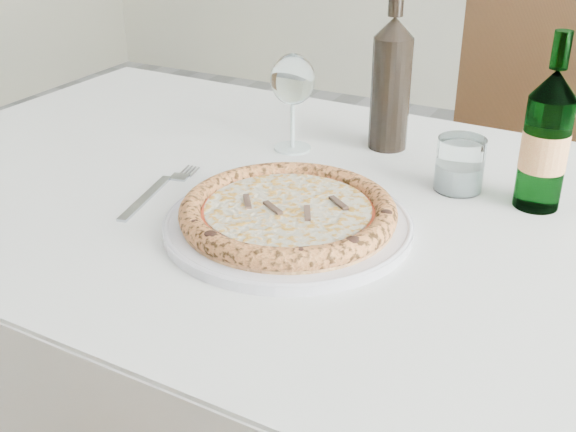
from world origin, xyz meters
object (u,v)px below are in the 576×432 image
(dining_table, at_px, (319,253))
(tumbler, at_px, (459,168))
(pizza, at_px, (288,212))
(wine_bottle, at_px, (391,82))
(wine_glass, at_px, (293,82))
(chair_far, at_px, (498,165))
(plate, at_px, (288,223))
(beer_bottle, at_px, (546,140))

(dining_table, distance_m, tumbler, 0.24)
(pizza, distance_m, wine_bottle, 0.36)
(pizza, xyz_separation_m, wine_glass, (-0.13, 0.26, 0.09))
(chair_far, bearing_deg, tumbler, -84.40)
(chair_far, relative_size, wine_bottle, 3.47)
(chair_far, relative_size, pizza, 3.21)
(plate, height_order, tumbler, tumbler)
(wine_bottle, bearing_deg, plate, -91.49)
(plate, relative_size, pizza, 1.15)
(dining_table, xyz_separation_m, chair_far, (0.10, 0.81, -0.14))
(tumbler, height_order, beer_bottle, beer_bottle)
(plate, bearing_deg, tumbler, 54.74)
(beer_bottle, height_order, wine_bottle, wine_bottle)
(plate, xyz_separation_m, tumbler, (0.17, 0.23, 0.03))
(dining_table, distance_m, chair_far, 0.83)
(dining_table, height_order, beer_bottle, beer_bottle)
(pizza, bearing_deg, plate, -19.36)
(beer_bottle, bearing_deg, pizza, -140.66)
(plate, distance_m, wine_glass, 0.31)
(dining_table, relative_size, plate, 4.50)
(chair_far, xyz_separation_m, beer_bottle, (0.18, -0.68, 0.32))
(chair_far, height_order, plate, chair_far)
(tumbler, xyz_separation_m, beer_bottle, (0.11, -0.00, 0.07))
(plate, xyz_separation_m, wine_glass, (-0.13, 0.26, 0.11))
(dining_table, bearing_deg, pizza, -90.01)
(chair_far, xyz_separation_m, wine_glass, (-0.23, -0.65, 0.34))
(beer_bottle, xyz_separation_m, wine_bottle, (-0.27, 0.12, 0.01))
(dining_table, relative_size, beer_bottle, 6.03)
(plate, bearing_deg, wine_glass, 116.09)
(beer_bottle, bearing_deg, plate, -140.66)
(plate, relative_size, beer_bottle, 1.34)
(plate, distance_m, tumbler, 0.29)
(tumbler, relative_size, beer_bottle, 0.32)
(wine_bottle, bearing_deg, tumbler, -36.69)
(wine_glass, relative_size, wine_bottle, 0.61)
(chair_far, bearing_deg, plate, -96.17)
(plate, height_order, beer_bottle, beer_bottle)
(plate, relative_size, tumbler, 4.15)
(chair_far, relative_size, wine_glass, 5.66)
(dining_table, distance_m, beer_bottle, 0.36)
(wine_bottle, bearing_deg, dining_table, -92.08)
(chair_far, distance_m, wine_bottle, 0.66)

